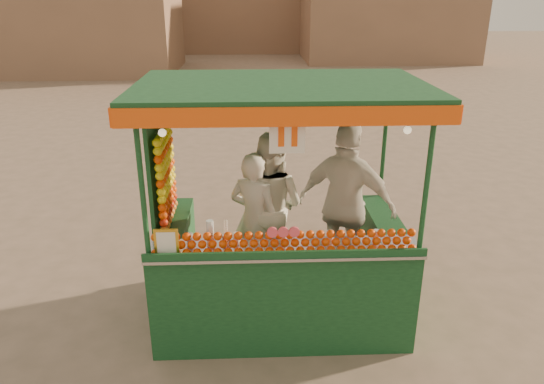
{
  "coord_description": "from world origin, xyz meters",
  "views": [
    {
      "loc": [
        -0.51,
        -5.29,
        3.58
      ],
      "look_at": [
        -0.29,
        -0.08,
        1.51
      ],
      "focal_mm": 33.61,
      "sensor_mm": 36.0,
      "label": 1
    }
  ],
  "objects_px": {
    "vendor_middle": "(270,206)",
    "vendor_left": "(254,220)",
    "juice_cart": "(274,251)",
    "vendor_right": "(346,206)"
  },
  "relations": [
    {
      "from": "vendor_middle",
      "to": "vendor_right",
      "type": "height_order",
      "value": "vendor_right"
    },
    {
      "from": "juice_cart",
      "to": "vendor_right",
      "type": "distance_m",
      "value": 0.98
    },
    {
      "from": "juice_cart",
      "to": "vendor_right",
      "type": "xyz_separation_m",
      "value": [
        0.84,
        0.28,
        0.41
      ]
    },
    {
      "from": "vendor_middle",
      "to": "vendor_right",
      "type": "bearing_deg",
      "value": -161.58
    },
    {
      "from": "vendor_left",
      "to": "vendor_middle",
      "type": "xyz_separation_m",
      "value": [
        0.19,
        0.18,
        0.09
      ]
    },
    {
      "from": "vendor_left",
      "to": "vendor_right",
      "type": "bearing_deg",
      "value": -156.43
    },
    {
      "from": "juice_cart",
      "to": "vendor_middle",
      "type": "bearing_deg",
      "value": 93.31
    },
    {
      "from": "vendor_middle",
      "to": "vendor_right",
      "type": "distance_m",
      "value": 0.89
    },
    {
      "from": "vendor_middle",
      "to": "vendor_left",
      "type": "bearing_deg",
      "value": 75.55
    },
    {
      "from": "vendor_middle",
      "to": "vendor_right",
      "type": "relative_size",
      "value": 0.92
    }
  ]
}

